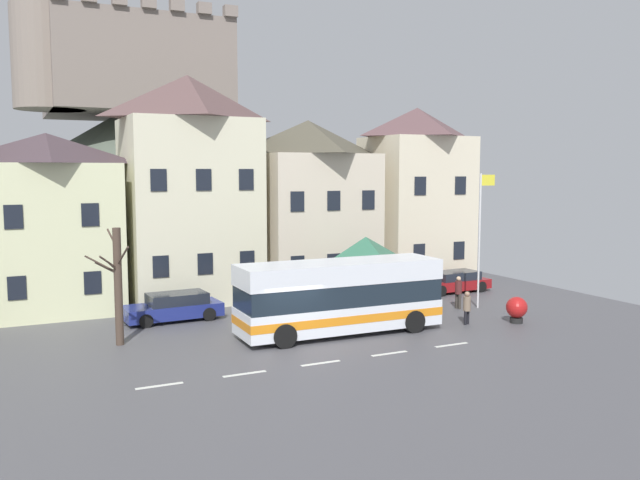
{
  "coord_description": "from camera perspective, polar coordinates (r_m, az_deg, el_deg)",
  "views": [
    {
      "loc": [
        -10.47,
        -24.02,
        7.18
      ],
      "look_at": [
        3.19,
        4.34,
        3.85
      ],
      "focal_mm": 37.11,
      "sensor_mm": 36.0,
      "label": 1
    }
  ],
  "objects": [
    {
      "name": "hilltop_castle",
      "position": [
        57.33,
        -15.59,
        5.51
      ],
      "size": [
        41.87,
        41.87,
        19.65
      ],
      "color": "#545F51",
      "rests_on": "ground_plane"
    },
    {
      "name": "public_bench",
      "position": [
        35.7,
        -0.98,
        -4.79
      ],
      "size": [
        1.7,
        0.48,
        0.87
      ],
      "color": "brown",
      "rests_on": "ground_plane"
    },
    {
      "name": "ground_plane",
      "position": [
        27.17,
        -2.11,
        -9.35
      ],
      "size": [
        40.0,
        60.0,
        0.07
      ],
      "color": "#4F4F54"
    },
    {
      "name": "parked_car_02",
      "position": [
        32.6,
        -12.47,
        -5.66
      ],
      "size": [
        4.66,
        2.16,
        1.32
      ],
      "rotation": [
        0.0,
        0.0,
        3.19
      ],
      "color": "navy",
      "rests_on": "ground_plane"
    },
    {
      "name": "bare_tree_00",
      "position": [
        28.32,
        -17.05,
        -3.71
      ],
      "size": [
        1.53,
        2.16,
        4.86
      ],
      "color": "#47382D",
      "rests_on": "ground_plane"
    },
    {
      "name": "transit_bus",
      "position": [
        29.12,
        1.73,
        -4.98
      ],
      "size": [
        9.19,
        2.82,
        3.21
      ],
      "rotation": [
        0.0,
        0.0,
        -0.02
      ],
      "color": "white",
      "rests_on": "ground_plane"
    },
    {
      "name": "parked_car_00",
      "position": [
        40.01,
        11.42,
        -3.54
      ],
      "size": [
        4.51,
        2.02,
        1.22
      ],
      "rotation": [
        0.0,
        0.0,
        3.17
      ],
      "color": "maroon",
      "rests_on": "ground_plane"
    },
    {
      "name": "bus_shelter",
      "position": [
        34.2,
        3.96,
        -0.89
      ],
      "size": [
        3.6,
        3.6,
        3.77
      ],
      "color": "#473D33",
      "rests_on": "ground_plane"
    },
    {
      "name": "townhouse_02",
      "position": [
        37.04,
        -11.18,
        4.32
      ],
      "size": [
        6.86,
        5.7,
        12.29
      ],
      "color": "beige",
      "rests_on": "ground_plane"
    },
    {
      "name": "pedestrian_01",
      "position": [
        35.17,
        11.85,
        -4.3
      ],
      "size": [
        0.35,
        0.37,
        1.7
      ],
      "color": "#38332D",
      "rests_on": "ground_plane"
    },
    {
      "name": "pedestrian_02",
      "position": [
        31.69,
        12.55,
        -5.53
      ],
      "size": [
        0.35,
        0.35,
        1.57
      ],
      "color": "black",
      "rests_on": "ground_plane"
    },
    {
      "name": "parked_car_03",
      "position": [
        36.62,
        5.85,
        -4.22
      ],
      "size": [
        4.16,
        2.35,
        1.39
      ],
      "rotation": [
        0.0,
        0.0,
        -0.1
      ],
      "color": "#2A5633",
      "rests_on": "ground_plane"
    },
    {
      "name": "pedestrian_00",
      "position": [
        34.8,
        10.15,
        -4.53
      ],
      "size": [
        0.32,
        0.31,
        1.53
      ],
      "color": "black",
      "rests_on": "ground_plane"
    },
    {
      "name": "townhouse_03",
      "position": [
        40.14,
        -1.02,
        3.03
      ],
      "size": [
        6.69,
        6.87,
        10.16
      ],
      "color": "beige",
      "rests_on": "ground_plane"
    },
    {
      "name": "pedestrian_03",
      "position": [
        33.14,
        6.96,
        -5.16
      ],
      "size": [
        0.39,
        0.29,
        1.51
      ],
      "color": "#2D2D38",
      "rests_on": "ground_plane"
    },
    {
      "name": "townhouse_01",
      "position": [
        35.81,
        -22.3,
        1.31
      ],
      "size": [
        6.64,
        5.33,
        9.02
      ],
      "color": "beige",
      "rests_on": "ground_plane"
    },
    {
      "name": "townhouse_04",
      "position": [
        42.99,
        8.28,
        3.82
      ],
      "size": [
        5.93,
        5.27,
        11.12
      ],
      "color": "beige",
      "rests_on": "ground_plane"
    },
    {
      "name": "flagpole",
      "position": [
        35.25,
        13.7,
        0.8
      ],
      "size": [
        0.95,
        0.1,
        7.02
      ],
      "color": "silver",
      "rests_on": "ground_plane"
    },
    {
      "name": "harbour_buoy",
      "position": [
        32.66,
        16.6,
        -5.67
      ],
      "size": [
        1.0,
        1.0,
        1.25
      ],
      "color": "black",
      "rests_on": "ground_plane"
    }
  ]
}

